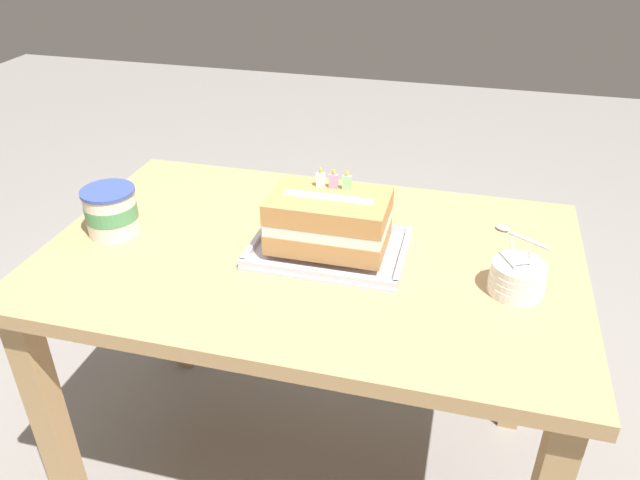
{
  "coord_description": "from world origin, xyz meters",
  "views": [
    {
      "loc": [
        0.33,
        -1.17,
        1.51
      ],
      "look_at": [
        0.02,
        0.0,
        0.79
      ],
      "focal_mm": 34.52,
      "sensor_mm": 36.0,
      "label": 1
    }
  ],
  "objects": [
    {
      "name": "ground_plane",
      "position": [
        0.0,
        0.0,
        0.0
      ],
      "size": [
        8.0,
        8.0,
        0.0
      ],
      "primitive_type": "plane",
      "color": "gray"
    },
    {
      "name": "foil_tray",
      "position": [
        0.04,
        0.0,
        0.76
      ],
      "size": [
        0.35,
        0.25,
        0.02
      ],
      "color": "silver",
      "rests_on": "dining_table"
    },
    {
      "name": "serving_spoon_near_tray",
      "position": [
        0.45,
        0.2,
        0.76
      ],
      "size": [
        0.13,
        0.09,
        0.01
      ],
      "color": "silver",
      "rests_on": "dining_table"
    },
    {
      "name": "birthday_cake",
      "position": [
        0.04,
        0.0,
        0.84
      ],
      "size": [
        0.26,
        0.17,
        0.17
      ],
      "color": "#B9854A",
      "rests_on": "foil_tray"
    },
    {
      "name": "bowl_stack",
      "position": [
        0.46,
        -0.05,
        0.79
      ],
      "size": [
        0.12,
        0.12,
        0.12
      ],
      "color": "white",
      "rests_on": "dining_table"
    },
    {
      "name": "dining_table",
      "position": [
        0.0,
        0.0,
        0.65
      ],
      "size": [
        1.23,
        0.78,
        0.76
      ],
      "color": "tan",
      "rests_on": "ground_plane"
    },
    {
      "name": "ice_cream_tub",
      "position": [
        -0.49,
        -0.04,
        0.82
      ],
      "size": [
        0.13,
        0.13,
        0.11
      ],
      "color": "silver",
      "rests_on": "dining_table"
    }
  ]
}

